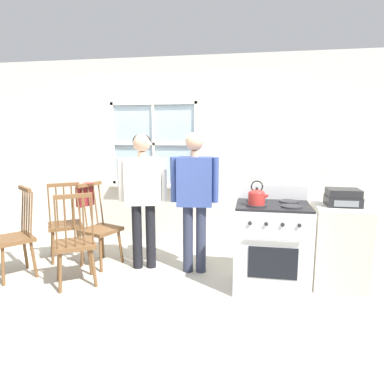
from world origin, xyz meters
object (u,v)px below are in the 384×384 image
object	(u,v)px
potted_plant	(150,181)
stereo	(343,198)
person_elderly_left	(143,187)
chair_by_window	(99,229)
stove	(271,245)
chair_near_stove	(75,244)
handbag	(85,195)
person_teen_center	(195,189)
chair_center_cluster	(65,225)
chair_near_wall	(15,238)
side_counter	(339,246)
kettle	(257,196)

from	to	relation	value
potted_plant	stereo	distance (m)	2.62
potted_plant	person_elderly_left	bearing A→B (deg)	-78.36
chair_by_window	stove	xyz separation A→B (m)	(2.10, -0.29, 0.01)
chair_near_stove	handbag	world-z (taller)	same
person_teen_center	handbag	world-z (taller)	person_teen_center
person_elderly_left	stereo	xyz separation A→B (m)	(2.24, -0.14, -0.02)
chair_center_cluster	stove	xyz separation A→B (m)	(2.63, -0.39, 0.01)
chair_near_wall	stereo	xyz separation A→B (m)	(3.63, 0.37, 0.53)
person_teen_center	side_counter	distance (m)	1.71
person_elderly_left	handbag	world-z (taller)	person_elderly_left
chair_by_window	potted_plant	distance (m)	1.08
stove	stereo	xyz separation A→B (m)	(0.72, 0.15, 0.51)
chair_by_window	handbag	bearing A→B (deg)	90.00
person_elderly_left	handbag	distance (m)	0.82
side_counter	chair_by_window	bearing A→B (deg)	177.47
potted_plant	kettle	bearing A→B (deg)	-40.21
person_elderly_left	stereo	bearing A→B (deg)	-19.10
handbag	kettle	bearing A→B (deg)	-13.36
kettle	stereo	distance (m)	0.94
person_elderly_left	potted_plant	bearing A→B (deg)	86.08
chair_center_cluster	stove	bearing A→B (deg)	137.89
side_counter	person_elderly_left	bearing A→B (deg)	176.99
stove	stereo	size ratio (longest dim) A/B	3.19
person_elderly_left	chair_center_cluster	bearing A→B (deg)	159.26
chair_center_cluster	potted_plant	xyz separation A→B (m)	(0.93, 0.77, 0.50)
chair_near_wall	kettle	distance (m)	2.79
kettle	potted_plant	bearing A→B (deg)	139.79
chair_by_window	chair_center_cluster	bearing A→B (deg)	101.27
person_elderly_left	kettle	world-z (taller)	person_elderly_left
chair_near_wall	side_counter	bearing A→B (deg)	45.16
chair_near_stove	potted_plant	distance (m)	1.61
person_teen_center	stereo	world-z (taller)	person_teen_center
chair_center_cluster	stove	world-z (taller)	stove
stove	side_counter	size ratio (longest dim) A/B	1.20
chair_near_wall	side_counter	world-z (taller)	chair_near_wall
side_counter	chair_near_wall	bearing A→B (deg)	-173.85
chair_near_wall	chair_near_stove	distance (m)	0.80
potted_plant	stereo	bearing A→B (deg)	-22.62
person_teen_center	handbag	bearing A→B (deg)	169.93
side_counter	potted_plant	bearing A→B (deg)	157.80
chair_near_wall	person_teen_center	world-z (taller)	person_teen_center
chair_near_wall	stereo	bearing A→B (deg)	44.83
chair_by_window	chair_near_wall	bearing A→B (deg)	144.20
kettle	side_counter	size ratio (longest dim) A/B	0.27
potted_plant	side_counter	world-z (taller)	potted_plant
chair_near_stove	stove	size ratio (longest dim) A/B	0.96
potted_plant	chair_by_window	bearing A→B (deg)	-115.26
handbag	stove	bearing A→B (deg)	-9.26
chair_center_cluster	chair_near_stove	size ratio (longest dim) A/B	1.00
chair_near_wall	stereo	size ratio (longest dim) A/B	3.07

